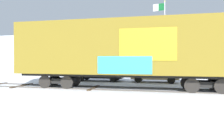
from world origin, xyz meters
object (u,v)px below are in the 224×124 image
at_px(freight_car, 127,49).
at_px(flagpole, 162,29).
at_px(parked_car_black, 98,72).
at_px(parked_car_tan, 154,73).

height_order(freight_car, flagpole, flagpole).
bearing_deg(flagpole, freight_car, -106.10).
relative_size(flagpole, parked_car_black, 1.89).
height_order(flagpole, parked_car_tan, flagpole).
bearing_deg(parked_car_tan, freight_car, -111.41).
bearing_deg(parked_car_tan, flagpole, 79.20).
xyz_separation_m(freight_car, parked_car_tan, (1.83, 4.67, -2.02)).
distance_m(freight_car, parked_car_black, 6.04).
relative_size(freight_car, parked_car_tan, 3.74).
bearing_deg(parked_car_black, freight_car, -53.23).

